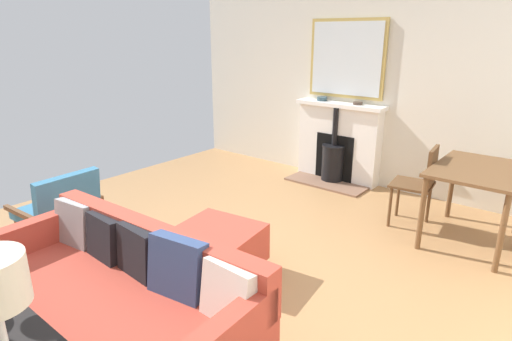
{
  "coord_description": "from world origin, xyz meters",
  "views": [
    {
      "loc": [
        2.2,
        2.41,
        1.94
      ],
      "look_at": [
        -0.5,
        0.2,
        0.8
      ],
      "focal_mm": 29.62,
      "sensor_mm": 36.0,
      "label": 1
    }
  ],
  "objects_px": {
    "mantel_bowl_near": "(322,99)",
    "sofa": "(116,299)",
    "mantel_bowl_far": "(358,103)",
    "fireplace": "(337,147)",
    "armchair_accent": "(61,206)",
    "dining_table": "(478,179)",
    "dining_chair_near_fireplace": "(421,180)",
    "ottoman": "(220,245)"
  },
  "relations": [
    {
      "from": "dining_table",
      "to": "dining_chair_near_fireplace",
      "type": "height_order",
      "value": "dining_chair_near_fireplace"
    },
    {
      "from": "mantel_bowl_far",
      "to": "ottoman",
      "type": "height_order",
      "value": "mantel_bowl_far"
    },
    {
      "from": "mantel_bowl_far",
      "to": "armchair_accent",
      "type": "relative_size",
      "value": 0.16
    },
    {
      "from": "armchair_accent",
      "to": "dining_table",
      "type": "height_order",
      "value": "armchair_accent"
    },
    {
      "from": "mantel_bowl_near",
      "to": "ottoman",
      "type": "bearing_deg",
      "value": 14.23
    },
    {
      "from": "mantel_bowl_far",
      "to": "ottoman",
      "type": "xyz_separation_m",
      "value": [
        2.74,
        0.17,
        -0.84
      ]
    },
    {
      "from": "mantel_bowl_far",
      "to": "sofa",
      "type": "bearing_deg",
      "value": 4.17
    },
    {
      "from": "mantel_bowl_far",
      "to": "sofa",
      "type": "height_order",
      "value": "mantel_bowl_far"
    },
    {
      "from": "mantel_bowl_near",
      "to": "sofa",
      "type": "distance_m",
      "value": 3.95
    },
    {
      "from": "mantel_bowl_near",
      "to": "armchair_accent",
      "type": "height_order",
      "value": "mantel_bowl_near"
    },
    {
      "from": "dining_chair_near_fireplace",
      "to": "armchair_accent",
      "type": "bearing_deg",
      "value": -43.24
    },
    {
      "from": "dining_table",
      "to": "mantel_bowl_far",
      "type": "bearing_deg",
      "value": -115.92
    },
    {
      "from": "sofa",
      "to": "armchair_accent",
      "type": "relative_size",
      "value": 2.67
    },
    {
      "from": "sofa",
      "to": "mantel_bowl_near",
      "type": "bearing_deg",
      "value": -168.02
    },
    {
      "from": "fireplace",
      "to": "dining_chair_near_fireplace",
      "type": "xyz_separation_m",
      "value": [
        0.78,
        1.39,
        0.04
      ]
    },
    {
      "from": "mantel_bowl_near",
      "to": "sofa",
      "type": "bearing_deg",
      "value": 11.98
    },
    {
      "from": "armchair_accent",
      "to": "dining_chair_near_fireplace",
      "type": "bearing_deg",
      "value": 136.76
    },
    {
      "from": "ottoman",
      "to": "dining_chair_near_fireplace",
      "type": "height_order",
      "value": "dining_chair_near_fireplace"
    },
    {
      "from": "fireplace",
      "to": "mantel_bowl_far",
      "type": "height_order",
      "value": "mantel_bowl_far"
    },
    {
      "from": "mantel_bowl_near",
      "to": "ottoman",
      "type": "distance_m",
      "value": 2.95
    },
    {
      "from": "dining_chair_near_fireplace",
      "to": "fireplace",
      "type": "bearing_deg",
      "value": -119.31
    },
    {
      "from": "mantel_bowl_near",
      "to": "dining_table",
      "type": "bearing_deg",
      "value": 69.77
    },
    {
      "from": "fireplace",
      "to": "sofa",
      "type": "distance_m",
      "value": 3.82
    },
    {
      "from": "fireplace",
      "to": "mantel_bowl_far",
      "type": "distance_m",
      "value": 0.66
    },
    {
      "from": "mantel_bowl_far",
      "to": "armchair_accent",
      "type": "bearing_deg",
      "value": -20.7
    },
    {
      "from": "mantel_bowl_near",
      "to": "dining_table",
      "type": "distance_m",
      "value": 2.37
    },
    {
      "from": "mantel_bowl_far",
      "to": "fireplace",
      "type": "bearing_deg",
      "value": -86.28
    },
    {
      "from": "mantel_bowl_near",
      "to": "ottoman",
      "type": "relative_size",
      "value": 0.19
    },
    {
      "from": "ottoman",
      "to": "dining_table",
      "type": "relative_size",
      "value": 0.69
    },
    {
      "from": "mantel_bowl_far",
      "to": "dining_table",
      "type": "height_order",
      "value": "mantel_bowl_far"
    },
    {
      "from": "mantel_bowl_far",
      "to": "dining_table",
      "type": "bearing_deg",
      "value": 64.08
    },
    {
      "from": "fireplace",
      "to": "dining_table",
      "type": "xyz_separation_m",
      "value": [
        0.79,
        1.9,
        0.17
      ]
    },
    {
      "from": "fireplace",
      "to": "armchair_accent",
      "type": "height_order",
      "value": "fireplace"
    },
    {
      "from": "fireplace",
      "to": "armchair_accent",
      "type": "xyz_separation_m",
      "value": [
        3.34,
        -1.02,
        -0.05
      ]
    },
    {
      "from": "mantel_bowl_near",
      "to": "sofa",
      "type": "relative_size",
      "value": 0.07
    },
    {
      "from": "mantel_bowl_far",
      "to": "mantel_bowl_near",
      "type": "bearing_deg",
      "value": -90.0
    },
    {
      "from": "mantel_bowl_near",
      "to": "fireplace",
      "type": "bearing_deg",
      "value": 86.72
    },
    {
      "from": "sofa",
      "to": "dining_table",
      "type": "height_order",
      "value": "sofa"
    },
    {
      "from": "ottoman",
      "to": "mantel_bowl_near",
      "type": "bearing_deg",
      "value": -165.77
    },
    {
      "from": "mantel_bowl_near",
      "to": "mantel_bowl_far",
      "type": "height_order",
      "value": "mantel_bowl_near"
    },
    {
      "from": "sofa",
      "to": "dining_chair_near_fireplace",
      "type": "distance_m",
      "value": 3.12
    },
    {
      "from": "fireplace",
      "to": "dining_table",
      "type": "distance_m",
      "value": 2.07
    }
  ]
}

